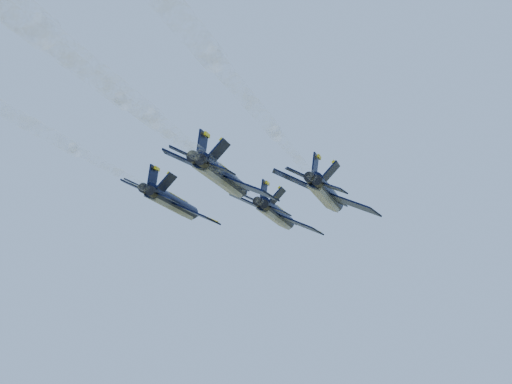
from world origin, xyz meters
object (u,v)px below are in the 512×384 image
(jet_left, at_px, (173,203))
(jet_slot, at_px, (223,177))
(jet_right, at_px, (327,194))
(jet_lead, at_px, (277,215))

(jet_left, bearing_deg, jet_slot, -48.84)
(jet_left, distance_m, jet_slot, 15.53)
(jet_right, distance_m, jet_slot, 15.00)
(jet_lead, relative_size, jet_right, 1.00)
(jet_left, distance_m, jet_right, 19.84)
(jet_left, bearing_deg, jet_lead, 44.24)
(jet_left, relative_size, jet_right, 1.00)
(jet_right, xyz_separation_m, jet_slot, (-9.47, -11.64, 0.00))
(jet_lead, xyz_separation_m, jet_slot, (-0.52, -22.45, 0.00))
(jet_lead, relative_size, jet_left, 1.00)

